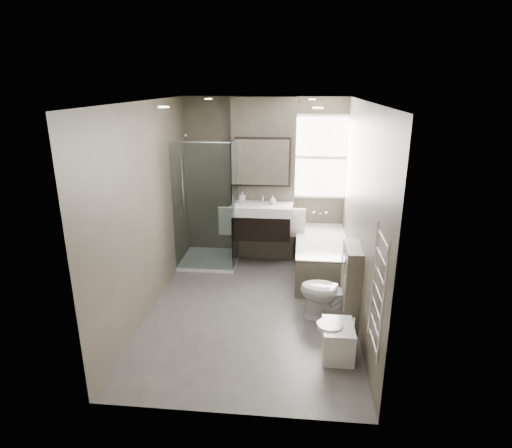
# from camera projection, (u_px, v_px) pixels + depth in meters

# --- Properties ---
(room) EXTENTS (2.70, 3.90, 2.70)m
(room) POSITION_uv_depth(u_px,v_px,m) (252.00, 213.00, 5.19)
(room) COLOR #55514E
(room) RESTS_ON ground
(vanity_pier) EXTENTS (1.00, 0.25, 2.60)m
(vanity_pier) POSITION_uv_depth(u_px,v_px,m) (264.00, 181.00, 6.87)
(vanity_pier) COLOR #585045
(vanity_pier) RESTS_ON ground
(vanity) EXTENTS (0.95, 0.47, 0.66)m
(vanity) POSITION_uv_depth(u_px,v_px,m) (262.00, 220.00, 6.71)
(vanity) COLOR black
(vanity) RESTS_ON vanity_pier
(mirror_cabinet) EXTENTS (0.86, 0.08, 0.76)m
(mirror_cabinet) POSITION_uv_depth(u_px,v_px,m) (263.00, 162.00, 6.61)
(mirror_cabinet) COLOR black
(mirror_cabinet) RESTS_ON vanity_pier
(towel_left) EXTENTS (0.24, 0.06, 0.44)m
(towel_left) POSITION_uv_depth(u_px,v_px,m) (226.00, 221.00, 6.75)
(towel_left) COLOR silver
(towel_left) RESTS_ON vanity_pier
(towel_right) EXTENTS (0.24, 0.06, 0.44)m
(towel_right) POSITION_uv_depth(u_px,v_px,m) (297.00, 223.00, 6.65)
(towel_right) COLOR silver
(towel_right) RESTS_ON vanity_pier
(shower_enclosure) EXTENTS (0.90, 0.90, 2.00)m
(shower_enclosure) POSITION_uv_depth(u_px,v_px,m) (214.00, 235.00, 6.79)
(shower_enclosure) COLOR white
(shower_enclosure) RESTS_ON ground
(bathtub) EXTENTS (0.75, 1.60, 0.57)m
(bathtub) POSITION_uv_depth(u_px,v_px,m) (321.00, 256.00, 6.45)
(bathtub) COLOR #585045
(bathtub) RESTS_ON ground
(window) EXTENTS (0.98, 0.06, 1.33)m
(window) POSITION_uv_depth(u_px,v_px,m) (321.00, 157.00, 6.76)
(window) COLOR white
(window) RESTS_ON room
(toilet) EXTENTS (0.80, 0.57, 0.73)m
(toilet) POSITION_uv_depth(u_px,v_px,m) (329.00, 292.00, 5.22)
(toilet) COLOR white
(toilet) RESTS_ON ground
(cistern_box) EXTENTS (0.19, 0.55, 1.00)m
(cistern_box) POSITION_uv_depth(u_px,v_px,m) (351.00, 286.00, 5.09)
(cistern_box) COLOR #585045
(cistern_box) RESTS_ON ground
(bidet) EXTENTS (0.40, 0.45, 0.48)m
(bidet) POSITION_uv_depth(u_px,v_px,m) (337.00, 340.00, 4.56)
(bidet) COLOR white
(bidet) RESTS_ON ground
(towel_radiator) EXTENTS (0.03, 0.49, 1.10)m
(towel_radiator) POSITION_uv_depth(u_px,v_px,m) (378.00, 291.00, 3.62)
(towel_radiator) COLOR silver
(towel_radiator) RESTS_ON room
(soap_bottle_a) EXTENTS (0.08, 0.08, 0.18)m
(soap_bottle_a) POSITION_uv_depth(u_px,v_px,m) (242.00, 198.00, 6.69)
(soap_bottle_a) COLOR white
(soap_bottle_a) RESTS_ON vanity
(soap_bottle_b) EXTENTS (0.10, 0.10, 0.13)m
(soap_bottle_b) POSITION_uv_depth(u_px,v_px,m) (273.00, 200.00, 6.64)
(soap_bottle_b) COLOR white
(soap_bottle_b) RESTS_ON vanity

